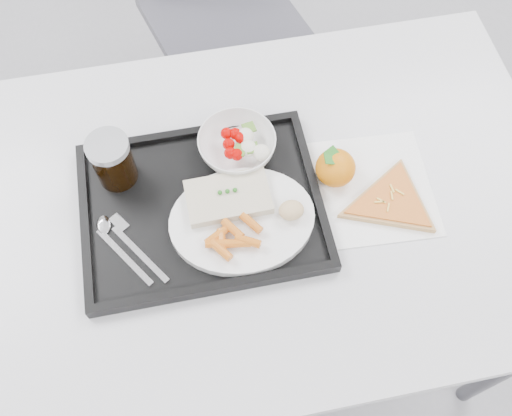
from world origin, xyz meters
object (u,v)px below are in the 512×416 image
table (258,216)px  tangerine (335,168)px  pizza_slice (391,202)px  dinner_plate (242,220)px  salad_bowl (237,145)px  cola_glass (112,160)px  tray (202,207)px

table → tangerine: 0.19m
table → pizza_slice: 0.27m
dinner_plate → salad_bowl: bearing=83.0°
table → tangerine: size_ratio=14.25×
salad_bowl → pizza_slice: (0.27, -0.16, -0.03)m
cola_glass → pizza_slice: bearing=-17.1°
salad_bowl → tangerine: size_ratio=1.81×
table → cola_glass: bearing=159.1°
tray → pizza_slice: tray is taller
dinner_plate → tangerine: 0.21m
tangerine → pizza_slice: 0.12m
pizza_slice → dinner_plate: bearing=178.2°
cola_glass → tangerine: (0.41, -0.08, -0.04)m
table → dinner_plate: bearing=-129.9°
salad_bowl → pizza_slice: size_ratio=0.64×
tray → salad_bowl: 0.14m
dinner_plate → salad_bowl: size_ratio=1.78×
table → tangerine: tangerine is taller
pizza_slice → table: bearing=167.0°
table → dinner_plate: (-0.04, -0.05, 0.09)m
table → pizza_slice: size_ratio=5.05×
dinner_plate → pizza_slice: 0.29m
dinner_plate → salad_bowl: salad_bowl is taller
tray → tangerine: bearing=4.5°
salad_bowl → cola_glass: cola_glass is taller
dinner_plate → tangerine: size_ratio=3.21×
cola_glass → tangerine: cola_glass is taller
tray → pizza_slice: bearing=-9.4°
dinner_plate → cola_glass: size_ratio=2.50×
tray → pizza_slice: size_ratio=1.89×
table → tangerine: bearing=8.2°
salad_bowl → pizza_slice: bearing=-31.5°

